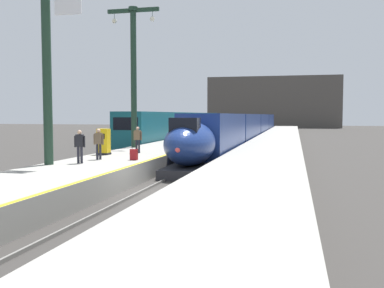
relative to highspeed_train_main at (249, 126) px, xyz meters
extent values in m
plane|color=#33302D|center=(0.00, -39.82, -1.98)|extent=(260.00, 260.00, 0.00)
cube|color=gray|center=(-4.05, -15.07, -1.45)|extent=(4.80, 110.00, 1.05)
cube|color=gray|center=(4.05, -15.07, -1.45)|extent=(4.80, 110.00, 1.05)
cube|color=yellow|center=(-1.77, -15.07, -0.92)|extent=(0.20, 107.80, 0.01)
cube|color=slate|center=(-0.75, -12.32, -1.92)|extent=(0.08, 110.00, 0.12)
cube|color=slate|center=(0.75, -12.32, -1.92)|extent=(0.08, 110.00, 0.12)
cube|color=slate|center=(-8.85, -12.32, -1.92)|extent=(0.08, 110.00, 0.12)
cube|color=slate|center=(-7.35, -12.32, -1.92)|extent=(0.08, 110.00, 0.12)
ellipsoid|color=navy|center=(0.00, -33.61, -0.15)|extent=(2.78, 5.77, 2.56)
cube|color=#28282D|center=(0.00, -33.90, -1.70)|extent=(2.46, 4.90, 0.55)
cube|color=black|center=(0.00, -34.91, 0.92)|extent=(1.59, 1.00, 0.90)
sphere|color=#F24C4C|center=(0.00, -36.41, -0.30)|extent=(0.28, 0.28, 0.28)
cube|color=navy|center=(0.00, -24.88, 0.10)|extent=(2.90, 14.00, 3.05)
cube|color=black|center=(-1.42, -24.88, 0.65)|extent=(0.04, 11.90, 0.80)
cube|color=black|center=(1.42, -24.88, 0.65)|extent=(0.04, 11.90, 0.80)
cube|color=silver|center=(0.00, -24.88, -1.18)|extent=(2.92, 13.30, 0.24)
cube|color=black|center=(0.00, -29.36, -1.70)|extent=(2.03, 2.20, 0.56)
cube|color=black|center=(0.00, -20.40, -1.70)|extent=(2.03, 2.20, 0.56)
cube|color=navy|center=(0.00, -8.28, 0.10)|extent=(2.90, 18.00, 3.05)
cube|color=black|center=(-1.42, -8.28, 0.65)|extent=(0.04, 15.84, 0.80)
cube|color=black|center=(1.42, -8.28, 0.65)|extent=(0.04, 15.84, 0.80)
cube|color=black|center=(0.00, -14.40, -1.70)|extent=(2.03, 2.20, 0.56)
cube|color=black|center=(0.00, -2.16, -1.70)|extent=(2.03, 2.20, 0.56)
cube|color=navy|center=(0.00, 10.32, 0.10)|extent=(2.90, 18.00, 3.05)
cube|color=black|center=(-1.42, 10.32, 0.65)|extent=(0.04, 15.84, 0.80)
cube|color=black|center=(1.42, 10.32, 0.65)|extent=(0.04, 15.84, 0.80)
cube|color=black|center=(0.00, 4.20, -1.70)|extent=(2.03, 2.20, 0.56)
cube|color=black|center=(0.00, 16.44, -1.70)|extent=(2.03, 2.20, 0.56)
cube|color=navy|center=(0.00, 28.92, 0.10)|extent=(2.90, 18.00, 3.05)
cube|color=black|center=(-1.42, 28.92, 0.65)|extent=(0.04, 15.84, 0.80)
cube|color=black|center=(1.42, 28.92, 0.65)|extent=(0.04, 15.84, 0.80)
cube|color=black|center=(0.00, 22.80, -1.70)|extent=(2.03, 2.20, 0.56)
cube|color=black|center=(0.00, 35.04, -1.70)|extent=(2.03, 2.20, 0.56)
cube|color=#145660|center=(-8.10, -14.58, 0.17)|extent=(2.85, 18.00, 3.30)
cube|color=black|center=(-8.10, -23.54, 0.77)|extent=(2.28, 0.08, 1.10)
cube|color=black|center=(-9.49, -14.58, 0.67)|extent=(0.04, 15.30, 0.90)
cube|color=black|center=(-6.71, -14.58, 0.67)|extent=(0.04, 15.30, 0.90)
cube|color=black|center=(-8.10, -20.34, -1.72)|extent=(2.00, 2.00, 0.52)
cube|color=black|center=(-8.10, -8.82, -1.72)|extent=(2.00, 2.00, 0.52)
cube|color=#145660|center=(-8.10, 4.02, 0.17)|extent=(2.85, 18.00, 3.30)
cylinder|color=#1E3828|center=(-5.90, -39.03, 3.72)|extent=(0.44, 0.44, 9.29)
cube|color=silver|center=(-4.70, -39.03, 6.81)|extent=(1.40, 0.08, 1.00)
cylinder|color=#1E3828|center=(-5.90, -27.29, 4.30)|extent=(0.44, 0.44, 10.45)
cylinder|color=#1E3828|center=(-5.90, -27.29, 9.37)|extent=(0.68, 0.68, 0.30)
cube|color=#1E3828|center=(-5.90, -27.29, 9.27)|extent=(4.00, 0.24, 0.28)
cylinder|color=#1E3828|center=(-7.40, -27.29, 8.92)|extent=(0.03, 0.03, 0.60)
sphere|color=#EFEACC|center=(-7.40, -27.29, 8.57)|extent=(0.36, 0.36, 0.36)
cylinder|color=#1E3828|center=(-4.40, -27.29, 8.92)|extent=(0.03, 0.03, 0.60)
sphere|color=#EFEACC|center=(-4.40, -27.29, 8.57)|extent=(0.36, 0.36, 0.36)
cylinder|color=#23232D|center=(-4.64, -36.24, -0.50)|extent=(0.13, 0.13, 0.85)
cylinder|color=#23232D|center=(-4.47, -36.22, -0.50)|extent=(0.13, 0.13, 0.85)
cube|color=brown|center=(-4.56, -36.23, 0.23)|extent=(0.40, 0.26, 0.62)
cylinder|color=brown|center=(-4.79, -36.26, 0.18)|extent=(0.09, 0.09, 0.58)
cylinder|color=brown|center=(-4.32, -36.20, 0.18)|extent=(0.09, 0.09, 0.58)
sphere|color=tan|center=(-4.56, -36.23, 0.65)|extent=(0.22, 0.22, 0.22)
cylinder|color=#23232D|center=(-4.55, -38.21, -0.50)|extent=(0.13, 0.13, 0.85)
cylinder|color=#23232D|center=(-4.72, -38.24, -0.50)|extent=(0.13, 0.13, 0.85)
cube|color=black|center=(-4.64, -38.23, 0.23)|extent=(0.41, 0.27, 0.62)
cylinder|color=black|center=(-4.40, -38.19, 0.18)|extent=(0.09, 0.09, 0.58)
cylinder|color=black|center=(-4.87, -38.26, 0.18)|extent=(0.09, 0.09, 0.58)
sphere|color=tan|center=(-4.64, -38.23, 0.65)|extent=(0.22, 0.22, 0.22)
cylinder|color=#23232D|center=(-3.85, -31.80, -0.50)|extent=(0.13, 0.13, 0.85)
cylinder|color=#23232D|center=(-4.02, -31.79, -0.50)|extent=(0.13, 0.13, 0.85)
cube|color=brown|center=(-3.93, -31.79, 0.23)|extent=(0.38, 0.23, 0.62)
cylinder|color=brown|center=(-3.69, -31.80, 0.18)|extent=(0.09, 0.09, 0.58)
cylinder|color=brown|center=(-4.17, -31.79, 0.18)|extent=(0.09, 0.09, 0.58)
sphere|color=tan|center=(-3.93, -31.79, 0.65)|extent=(0.22, 0.22, 0.22)
cube|color=maroon|center=(-2.56, -36.07, -0.63)|extent=(0.40, 0.22, 0.60)
cylinder|color=#262628|center=(-2.66, -36.07, -0.15)|extent=(0.02, 0.02, 0.36)
cylinder|color=#262628|center=(-2.46, -36.07, -0.15)|extent=(0.02, 0.02, 0.36)
cube|color=#262628|center=(-2.56, -36.07, 0.04)|extent=(0.22, 0.03, 0.02)
cube|color=yellow|center=(-5.55, -33.45, -0.13)|extent=(0.70, 0.56, 1.60)
cube|color=black|center=(-5.55, -33.74, 0.22)|extent=(0.40, 0.02, 0.32)
cube|color=black|center=(-5.55, -33.45, -0.87)|extent=(0.76, 0.62, 0.12)
cube|color=#4C4742|center=(0.00, 62.18, 5.02)|extent=(36.00, 2.00, 14.00)
camera|label=1|loc=(5.93, -58.18, 1.52)|focal=40.63mm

